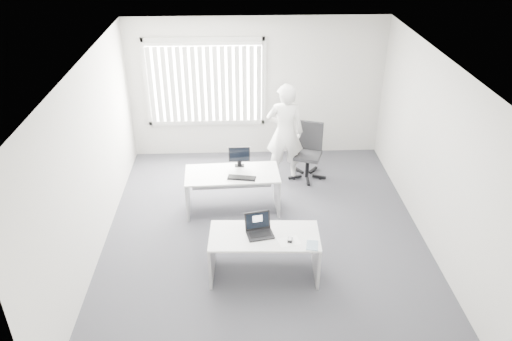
{
  "coord_description": "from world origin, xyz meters",
  "views": [
    {
      "loc": [
        -0.41,
        -6.33,
        4.77
      ],
      "look_at": [
        -0.13,
        0.15,
        1.14
      ],
      "focal_mm": 35.0,
      "sensor_mm": 36.0,
      "label": 1
    }
  ],
  "objects_px": {
    "desk_near": "(264,246)",
    "monitor": "(239,156)",
    "person": "(285,132)",
    "desk_far": "(232,183)",
    "laptop": "(260,227)",
    "office_chair": "(308,161)"
  },
  "relations": [
    {
      "from": "monitor",
      "to": "laptop",
      "type": "bearing_deg",
      "value": -82.26
    },
    {
      "from": "person",
      "to": "monitor",
      "type": "relative_size",
      "value": 5.24
    },
    {
      "from": "office_chair",
      "to": "monitor",
      "type": "xyz_separation_m",
      "value": [
        -1.3,
        -0.85,
        0.56
      ]
    },
    {
      "from": "office_chair",
      "to": "monitor",
      "type": "height_order",
      "value": "monitor"
    },
    {
      "from": "office_chair",
      "to": "monitor",
      "type": "distance_m",
      "value": 1.65
    },
    {
      "from": "office_chair",
      "to": "person",
      "type": "height_order",
      "value": "person"
    },
    {
      "from": "laptop",
      "to": "person",
      "type": "bearing_deg",
      "value": 66.42
    },
    {
      "from": "laptop",
      "to": "desk_far",
      "type": "bearing_deg",
      "value": 91.01
    },
    {
      "from": "office_chair",
      "to": "monitor",
      "type": "relative_size",
      "value": 2.97
    },
    {
      "from": "desk_far",
      "to": "laptop",
      "type": "height_order",
      "value": "laptop"
    },
    {
      "from": "office_chair",
      "to": "person",
      "type": "relative_size",
      "value": 0.57
    },
    {
      "from": "monitor",
      "to": "desk_near",
      "type": "bearing_deg",
      "value": -80.62
    },
    {
      "from": "desk_near",
      "to": "laptop",
      "type": "distance_m",
      "value": 0.33
    },
    {
      "from": "desk_near",
      "to": "monitor",
      "type": "xyz_separation_m",
      "value": [
        -0.31,
        1.95,
        0.39
      ]
    },
    {
      "from": "desk_far",
      "to": "monitor",
      "type": "bearing_deg",
      "value": 60.42
    },
    {
      "from": "monitor",
      "to": "person",
      "type": "bearing_deg",
      "value": 44.48
    },
    {
      "from": "laptop",
      "to": "monitor",
      "type": "bearing_deg",
      "value": 85.87
    },
    {
      "from": "desk_near",
      "to": "laptop",
      "type": "bearing_deg",
      "value": -171.9
    },
    {
      "from": "office_chair",
      "to": "person",
      "type": "xyz_separation_m",
      "value": [
        -0.46,
        -0.02,
        0.6
      ]
    },
    {
      "from": "person",
      "to": "desk_near",
      "type": "bearing_deg",
      "value": 82.85
    },
    {
      "from": "office_chair",
      "to": "person",
      "type": "bearing_deg",
      "value": -157.25
    },
    {
      "from": "desk_near",
      "to": "monitor",
      "type": "height_order",
      "value": "monitor"
    }
  ]
}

